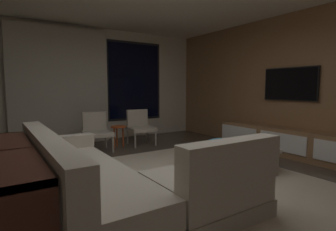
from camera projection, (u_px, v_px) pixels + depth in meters
floor at (168, 188)px, 3.44m from camera, size 9.20×9.20×0.00m
back_wall_with_window at (82, 85)px, 6.28m from camera, size 6.60×0.30×2.70m
media_wall at (306, 84)px, 4.97m from camera, size 0.12×7.80×2.70m
area_rug at (194, 184)px, 3.55m from camera, size 3.20×3.80×0.01m
sectional_couch at (114, 184)px, 2.78m from camera, size 1.98×2.50×0.82m
coffee_table at (226, 158)px, 4.18m from camera, size 1.16×1.16×0.36m
book_stack_on_coffee_table at (220, 143)px, 4.14m from camera, size 0.29×0.23×0.12m
accent_chair_near_window at (140, 125)px, 6.07m from camera, size 0.59×0.61×0.78m
accent_chair_by_curtain at (96, 129)px, 5.44m from camera, size 0.58×0.60×0.78m
side_stool at (118, 130)px, 5.75m from camera, size 0.32×0.32×0.46m
media_console at (291, 143)px, 4.97m from camera, size 0.46×3.10×0.52m
mounted_tv at (290, 84)px, 5.12m from camera, size 0.05×1.09×0.63m
console_table_behind_couch at (11, 185)px, 2.37m from camera, size 0.40×2.10×0.74m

